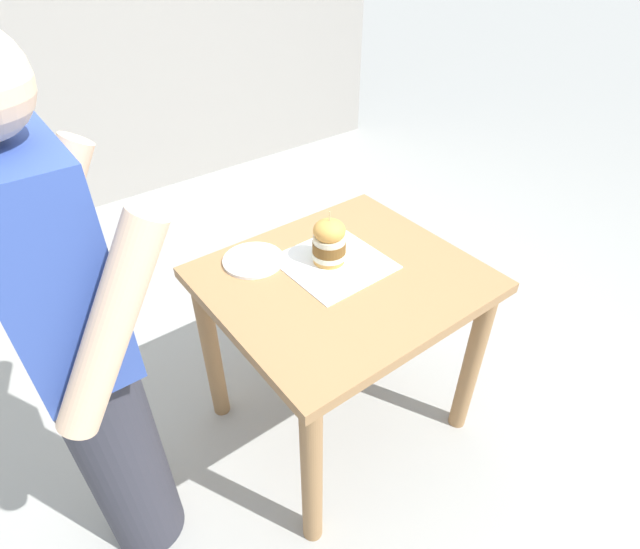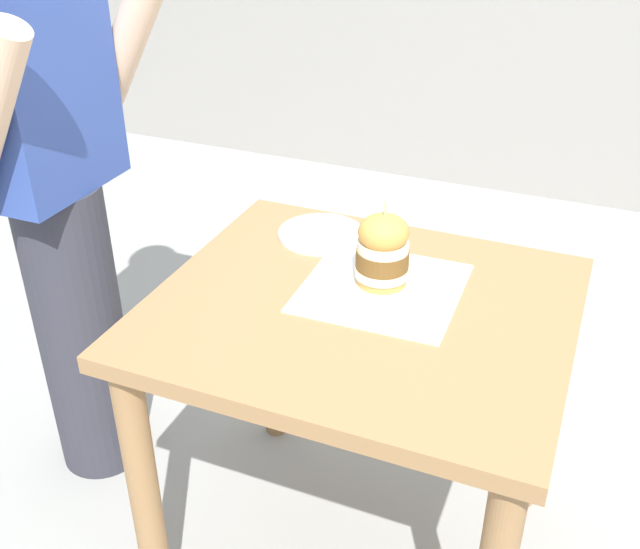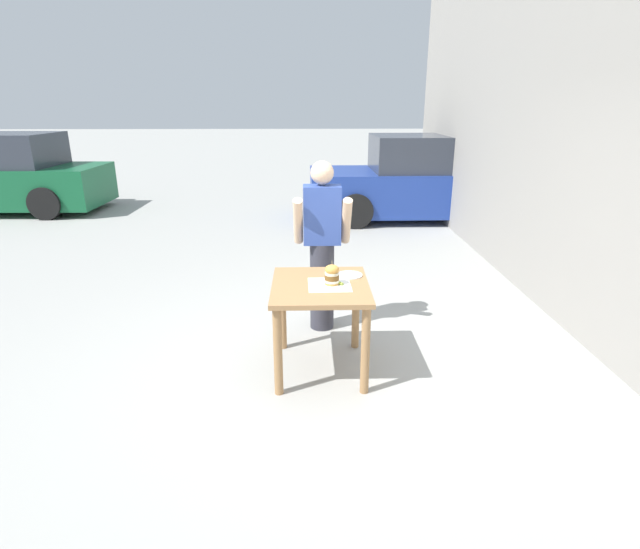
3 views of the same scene
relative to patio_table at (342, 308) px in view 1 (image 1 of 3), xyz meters
name	(u,v)px [view 1 (image 1 of 3)]	position (x,y,z in m)	size (l,w,h in m)	color
ground_plane	(338,415)	(0.00, 0.00, -0.63)	(80.00, 80.00, 0.00)	#9E9E99
patio_table	(342,308)	(0.00, 0.00, 0.00)	(0.80, 0.91, 0.78)	#9E7247
serving_paper	(334,263)	(0.07, -0.02, 0.15)	(0.35, 0.35, 0.00)	white
sandwich	(329,241)	(0.09, -0.01, 0.24)	(0.12, 0.12, 0.20)	gold
pickle_spear	(319,250)	(0.15, -0.01, 0.17)	(0.02, 0.02, 0.09)	#8EA83D
side_plate_with_forks	(253,260)	(0.26, 0.20, 0.16)	(0.22, 0.22, 0.02)	white
diner_across_table	(83,356)	(0.04, 0.84, 0.25)	(0.55, 0.35, 1.69)	#33333D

